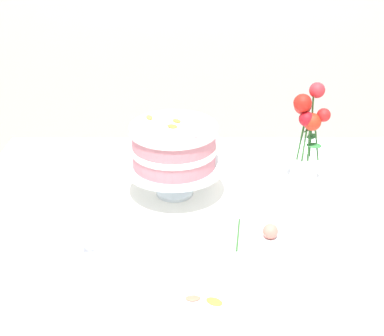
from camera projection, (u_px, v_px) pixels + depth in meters
dining_table at (204, 242)px, 1.48m from camera, size 1.40×1.00×0.74m
linen_napkin at (175, 194)px, 1.54m from camera, size 0.36×0.36×0.00m
cake_stand at (174, 170)px, 1.50m from camera, size 0.29×0.29×0.10m
layer_cake at (174, 145)px, 1.47m from camera, size 0.25×0.25×0.13m
flower_vase at (306, 142)px, 1.51m from camera, size 0.11×0.09×0.33m
teacup at (69, 247)px, 1.26m from camera, size 0.12×0.12×0.06m
fallen_rose at (269, 231)px, 1.33m from camera, size 0.11×0.15×0.04m
loose_petal_0 at (193, 298)px, 1.13m from camera, size 0.03×0.02×0.00m
loose_petal_1 at (214, 301)px, 1.12m from camera, size 0.04×0.04×0.00m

